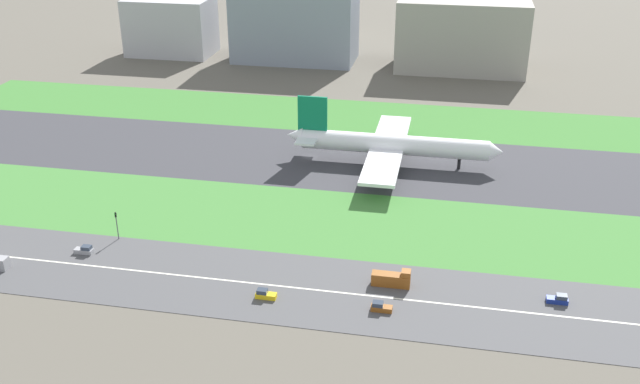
% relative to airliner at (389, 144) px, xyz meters
% --- Properties ---
extents(ground_plane, '(800.00, 800.00, 0.00)m').
position_rel_airliner_xyz_m(ground_plane, '(-24.29, -0.00, -6.23)').
color(ground_plane, '#5B564C').
extents(runway, '(280.00, 46.00, 0.10)m').
position_rel_airliner_xyz_m(runway, '(-24.29, -0.00, -6.18)').
color(runway, '#38383D').
rests_on(runway, ground_plane).
extents(grass_median_north, '(280.00, 36.00, 0.10)m').
position_rel_airliner_xyz_m(grass_median_north, '(-24.29, 41.00, -6.18)').
color(grass_median_north, '#3D7A33').
rests_on(grass_median_north, ground_plane).
extents(grass_median_south, '(280.00, 36.00, 0.10)m').
position_rel_airliner_xyz_m(grass_median_south, '(-24.29, -41.00, -6.18)').
color(grass_median_south, '#427F38').
rests_on(grass_median_south, ground_plane).
extents(highway, '(280.00, 28.00, 0.10)m').
position_rel_airliner_xyz_m(highway, '(-24.29, -73.00, -6.18)').
color(highway, '#4C4C4F').
rests_on(highway, ground_plane).
extents(highway_centerline, '(266.00, 0.50, 0.01)m').
position_rel_airliner_xyz_m(highway_centerline, '(-24.29, -73.00, -6.13)').
color(highway_centerline, silver).
rests_on(highway_centerline, highway).
extents(airliner, '(65.00, 56.00, 19.70)m').
position_rel_airliner_xyz_m(airliner, '(0.00, 0.00, 0.00)').
color(airliner, white).
rests_on(airliner, runway).
extents(car_4, '(4.40, 1.80, 2.00)m').
position_rel_airliner_xyz_m(car_4, '(-64.18, -68.00, -5.31)').
color(car_4, '#99999E').
rests_on(car_4, highway).
extents(truck_0, '(8.40, 2.50, 4.00)m').
position_rel_airliner_xyz_m(truck_0, '(8.21, -68.00, -4.56)').
color(truck_0, brown).
rests_on(truck_0, highway).
extents(car_2, '(4.40, 1.80, 2.00)m').
position_rel_airliner_xyz_m(car_2, '(6.88, -78.00, -5.31)').
color(car_2, brown).
rests_on(car_2, highway).
extents(car_0, '(4.40, 1.80, 2.00)m').
position_rel_airliner_xyz_m(car_0, '(43.03, -68.00, -5.31)').
color(car_0, navy).
rests_on(car_0, highway).
extents(car_5, '(4.40, 1.80, 2.00)m').
position_rel_airliner_xyz_m(car_5, '(-17.65, -78.00, -5.31)').
color(car_5, yellow).
rests_on(car_5, highway).
extents(traffic_light, '(0.36, 0.50, 7.20)m').
position_rel_airliner_xyz_m(traffic_light, '(-59.44, -60.01, -1.94)').
color(traffic_light, '#4C4C51').
rests_on(traffic_light, highway).
extents(terminal_building, '(38.78, 24.41, 25.81)m').
position_rel_airliner_xyz_m(terminal_building, '(-114.29, 114.00, 6.67)').
color(terminal_building, '#B2B2B7').
rests_on(terminal_building, ground_plane).
extents(hangar_building, '(54.52, 27.80, 36.16)m').
position_rel_airliner_xyz_m(hangar_building, '(-54.73, 114.00, 11.85)').
color(hangar_building, gray).
rests_on(hangar_building, ground_plane).
extents(office_tower, '(55.11, 33.14, 30.27)m').
position_rel_airliner_xyz_m(office_tower, '(19.36, 114.00, 8.91)').
color(office_tower, '#9E998E').
rests_on(office_tower, ground_plane).
extents(fuel_tank_west, '(24.03, 24.03, 16.86)m').
position_rel_airliner_xyz_m(fuel_tank_west, '(-50.87, 159.00, 2.20)').
color(fuel_tank_west, silver).
rests_on(fuel_tank_west, ground_plane).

